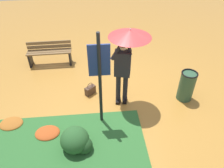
{
  "coord_description": "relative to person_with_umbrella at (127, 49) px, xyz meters",
  "views": [
    {
      "loc": [
        -0.68,
        -4.37,
        3.95
      ],
      "look_at": [
        -0.29,
        -0.43,
        0.85
      ],
      "focal_mm": 34.97,
      "sensor_mm": 36.0,
      "label": 1
    }
  ],
  "objects": [
    {
      "name": "ground_plane",
      "position": [
        -0.07,
        0.09,
        -1.55
      ],
      "size": [
        18.0,
        18.0,
        0.0
      ],
      "primitive_type": "plane",
      "color": "#B27A33"
    },
    {
      "name": "shrub_cluster",
      "position": [
        -1.2,
        -1.41,
        -1.3
      ],
      "size": [
        0.66,
        0.6,
        0.54
      ],
      "color": "#285628",
      "rests_on": "ground_plane"
    },
    {
      "name": "leaf_pile_near_person",
      "position": [
        -1.89,
        -0.98,
        -1.49
      ],
      "size": [
        0.55,
        0.44,
        0.12
      ],
      "color": "#B74C1E",
      "rests_on": "ground_plane"
    },
    {
      "name": "leaf_pile_by_bench",
      "position": [
        -2.77,
        -0.62,
        -1.49
      ],
      "size": [
        0.54,
        0.43,
        0.12
      ],
      "color": "#A86023",
      "rests_on": "ground_plane"
    },
    {
      "name": "person_with_umbrella",
      "position": [
        0.0,
        0.0,
        0.0
      ],
      "size": [
        0.96,
        0.96,
        2.04
      ],
      "color": "black",
      "rests_on": "ground_plane"
    },
    {
      "name": "info_sign_post",
      "position": [
        -0.65,
        -0.67,
        -0.11
      ],
      "size": [
        0.44,
        0.07,
        2.3
      ],
      "color": "black",
      "rests_on": "ground_plane"
    },
    {
      "name": "handbag",
      "position": [
        -0.89,
        0.36,
        -1.42
      ],
      "size": [
        0.32,
        0.3,
        0.37
      ],
      "color": "#4C3323",
      "rests_on": "ground_plane"
    },
    {
      "name": "park_bench",
      "position": [
        -2.16,
        2.05,
        -1.15
      ],
      "size": [
        1.4,
        0.39,
        0.75
      ],
      "color": "black",
      "rests_on": "ground_plane"
    },
    {
      "name": "trash_bin",
      "position": [
        1.62,
        -0.06,
        -1.13
      ],
      "size": [
        0.42,
        0.42,
        0.83
      ],
      "color": "#2D5138",
      "rests_on": "ground_plane"
    }
  ]
}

